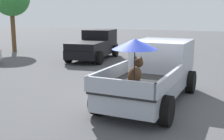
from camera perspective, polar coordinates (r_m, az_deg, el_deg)
ground_plane at (r=9.56m, az=7.52°, el=-6.28°), size 80.00×80.00×0.00m
pickup_truck_main at (r=9.70m, az=8.41°, el=-0.15°), size 5.11×2.38×2.19m
pickup_truck_red at (r=18.18m, az=-3.46°, el=4.92°), size 4.96×2.56×1.80m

